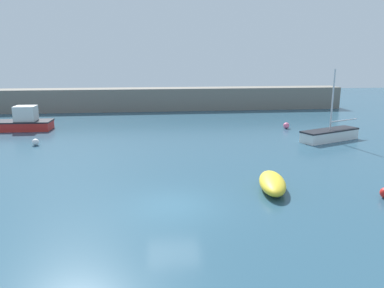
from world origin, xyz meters
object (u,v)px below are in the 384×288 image
Objects in this scene: rowboat_blue_near at (272,183)px; mooring_buoy_pink at (286,126)px; sailboat_tall_mast at (330,134)px; mooring_buoy_white at (36,142)px; motorboat_with_cabin at (24,122)px.

rowboat_blue_near is 17.48m from mooring_buoy_pink.
mooring_buoy_white is at bearing -25.19° from sailboat_tall_mast.
motorboat_with_cabin is 1.45× the size of rowboat_blue_near.
rowboat_blue_near is (-8.40, -10.79, -0.10)m from sailboat_tall_mast.
mooring_buoy_white is (-15.10, 11.65, -0.13)m from rowboat_blue_near.
rowboat_blue_near is 6.88× the size of mooring_buoy_white.
rowboat_blue_near reaches higher than mooring_buoy_pink.
sailboat_tall_mast is at bearing 153.49° from rowboat_blue_near.
sailboat_tall_mast is 5.62m from mooring_buoy_pink.
mooring_buoy_pink is (24.68, -2.02, -0.48)m from motorboat_with_cabin.
sailboat_tall_mast reaches higher than mooring_buoy_pink.
rowboat_blue_near is at bearing -112.55° from mooring_buoy_pink.
motorboat_with_cabin is 0.92× the size of sailboat_tall_mast.
sailboat_tall_mast is (26.37, -7.38, -0.26)m from motorboat_with_cabin.
motorboat_with_cabin is 10.01× the size of mooring_buoy_white.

